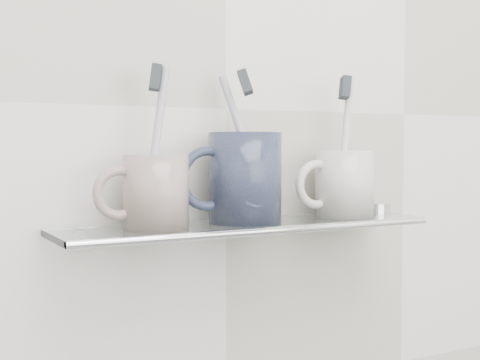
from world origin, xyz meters
TOP-DOWN VIEW (x-y plane):
  - wall_back at (0.00, 1.10)m, footprint 2.50×0.00m
  - shelf_glass at (0.00, 1.04)m, footprint 0.50×0.12m
  - shelf_rail at (0.00, 0.98)m, footprint 0.50×0.01m
  - bracket_left at (-0.21, 1.09)m, footprint 0.02×0.03m
  - bracket_right at (0.21, 1.09)m, footprint 0.02×0.03m
  - mug_left at (-0.13, 1.04)m, footprint 0.09×0.09m
  - mug_left_handle at (-0.17, 1.04)m, footprint 0.07×0.01m
  - toothbrush_left at (-0.13, 1.04)m, footprint 0.04×0.02m
  - bristles_left at (-0.13, 1.04)m, footprint 0.02×0.03m
  - mug_center at (-0.00, 1.04)m, footprint 0.10×0.10m
  - mug_center_handle at (-0.06, 1.04)m, footprint 0.08×0.01m
  - toothbrush_center at (-0.00, 1.04)m, footprint 0.05×0.07m
  - bristles_center at (-0.00, 1.04)m, footprint 0.03×0.03m
  - mug_right at (0.16, 1.04)m, footprint 0.10×0.10m
  - mug_right_handle at (0.11, 1.04)m, footprint 0.07×0.01m
  - toothbrush_right at (0.16, 1.04)m, footprint 0.05×0.03m
  - bristles_right at (0.16, 1.04)m, footprint 0.02×0.03m
  - chrome_cap at (0.22, 1.04)m, footprint 0.04×0.04m

SIDE VIEW (x-z plane):
  - bracket_left at x=-0.21m, z-range 1.08..1.09m
  - bracket_right at x=0.21m, z-range 1.08..1.09m
  - shelf_glass at x=0.00m, z-range 1.09..1.10m
  - shelf_rail at x=0.00m, z-range 1.09..1.10m
  - chrome_cap at x=0.22m, z-range 1.10..1.12m
  - mug_left at x=-0.13m, z-range 1.10..1.19m
  - mug_left_handle at x=-0.17m, z-range 1.11..1.18m
  - mug_right at x=0.16m, z-range 1.10..1.19m
  - mug_right_handle at x=0.11m, z-range 1.11..1.18m
  - mug_center at x=0.00m, z-range 1.10..1.22m
  - mug_center_handle at x=-0.06m, z-range 1.12..1.20m
  - toothbrush_left at x=-0.13m, z-range 1.11..1.30m
  - toothbrush_center at x=0.00m, z-range 1.11..1.29m
  - toothbrush_right at x=0.16m, z-range 1.11..1.30m
  - wall_back at x=0.00m, z-range 0.00..2.50m
  - bristles_left at x=-0.13m, z-range 1.26..1.30m
  - bristles_center at x=0.00m, z-range 1.26..1.30m
  - bristles_right at x=0.16m, z-range 1.26..1.30m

